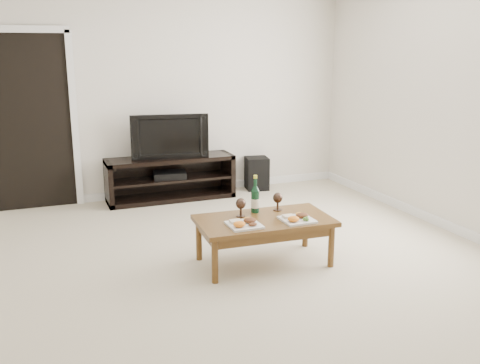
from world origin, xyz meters
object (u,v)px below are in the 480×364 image
(television, at_px, (169,135))
(coffee_table, at_px, (264,241))
(media_console, at_px, (171,178))
(subwoofer, at_px, (257,173))

(television, distance_m, coffee_table, 2.43)
(media_console, bearing_deg, subwoofer, 3.44)
(media_console, bearing_deg, coffee_table, -83.52)
(media_console, height_order, coffee_table, media_console)
(television, bearing_deg, subwoofer, 12.02)
(media_console, xyz_separation_m, subwoofer, (1.22, 0.07, -0.06))
(television, relative_size, subwoofer, 2.17)
(media_console, xyz_separation_m, television, (0.00, 0.00, 0.55))
(television, bearing_deg, media_console, -171.42)
(media_console, xyz_separation_m, coffee_table, (0.27, -2.34, -0.07))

